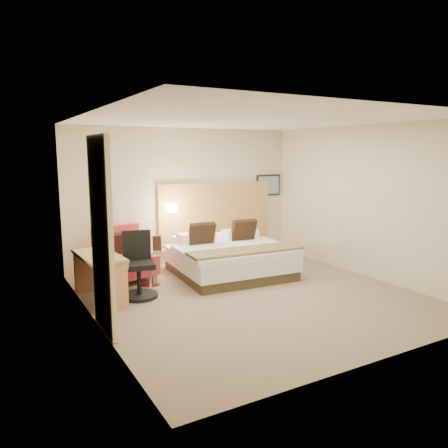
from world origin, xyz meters
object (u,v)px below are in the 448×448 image
lounge_chair (124,259)px  desk (101,264)px  bed (229,258)px  desk_chair (138,270)px  side_table (150,266)px

lounge_chair → desk: 1.09m
lounge_chair → desk: lounge_chair is taller
bed → lounge_chair: size_ratio=1.98×
lounge_chair → desk_chair: 0.98m
bed → desk_chair: 1.89m
bed → side_table: bed is taller
bed → side_table: size_ratio=3.00×
desk_chair → side_table: bearing=52.0°
side_table → desk_chair: (-0.35, -0.44, 0.08)m
side_table → desk_chair: desk_chair is taller
bed → desk: bed is taller
lounge_chair → side_table: size_ratio=1.52×
side_table → desk_chair: size_ratio=0.69×
lounge_chair → desk_chair: (-0.06, -0.98, 0.04)m
lounge_chair → bed: bearing=-18.0°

